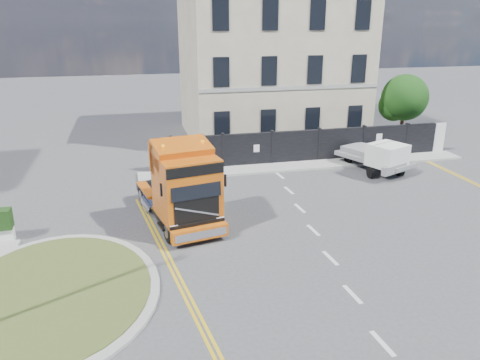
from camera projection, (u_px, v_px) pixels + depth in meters
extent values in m
plane|color=#424244|center=(243.00, 233.00, 19.28)|extent=(120.00, 120.00, 0.00)
cylinder|color=#989893|center=(53.00, 293.00, 14.98)|extent=(6.80, 6.80, 0.12)
cylinder|color=#32451B|center=(52.00, 291.00, 14.95)|extent=(6.20, 6.20, 0.05)
cube|color=black|center=(303.00, 146.00, 28.54)|extent=(18.00, 0.25, 2.00)
cube|color=silver|center=(426.00, 139.00, 30.39)|extent=(2.60, 0.12, 2.00)
cube|color=beige|center=(269.00, 61.00, 33.96)|extent=(12.00, 10.00, 11.00)
cylinder|color=#382619|center=(402.00, 126.00, 33.08)|extent=(0.24, 0.24, 2.40)
sphere|color=black|center=(405.00, 98.00, 32.43)|extent=(3.20, 3.20, 3.20)
sphere|color=black|center=(394.00, 105.00, 32.88)|extent=(2.20, 2.20, 2.20)
cube|color=#989893|center=(308.00, 165.00, 28.02)|extent=(20.00, 1.60, 0.12)
cube|color=black|center=(176.00, 202.00, 20.70)|extent=(3.32, 6.09, 0.41)
cube|color=#C3560D|center=(187.00, 186.00, 18.91)|extent=(2.71, 2.78, 2.56)
cube|color=#C3560D|center=(178.00, 155.00, 19.39)|extent=(2.40, 1.25, 1.28)
cube|color=black|center=(196.00, 187.00, 17.78)|extent=(1.98, 0.45, 0.96)
cube|color=#C3560D|center=(200.00, 233.00, 18.13)|extent=(2.30, 0.76, 0.50)
cylinder|color=black|center=(170.00, 231.00, 18.38)|extent=(0.47, 0.99, 0.95)
cylinder|color=gray|center=(170.00, 231.00, 18.38)|extent=(0.43, 0.58, 0.52)
cylinder|color=black|center=(217.00, 223.00, 19.15)|extent=(0.47, 0.99, 0.95)
cylinder|color=gray|center=(217.00, 223.00, 19.15)|extent=(0.43, 0.58, 0.52)
cylinder|color=black|center=(149.00, 203.00, 21.17)|extent=(0.47, 0.99, 0.95)
cylinder|color=gray|center=(149.00, 203.00, 21.17)|extent=(0.43, 0.58, 0.52)
cylinder|color=black|center=(191.00, 197.00, 21.94)|extent=(0.47, 0.99, 0.95)
cylinder|color=gray|center=(191.00, 197.00, 21.94)|extent=(0.43, 0.58, 0.52)
cylinder|color=black|center=(144.00, 195.00, 22.11)|extent=(0.47, 0.99, 0.95)
cylinder|color=gray|center=(144.00, 195.00, 22.11)|extent=(0.43, 0.58, 0.52)
cylinder|color=black|center=(184.00, 189.00, 22.89)|extent=(0.47, 0.99, 0.95)
cylinder|color=gray|center=(184.00, 189.00, 22.89)|extent=(0.43, 0.58, 0.52)
cube|color=slate|center=(374.00, 159.00, 27.24)|extent=(3.38, 4.85, 0.24)
cube|color=silver|center=(387.00, 155.00, 25.74)|extent=(2.30, 2.25, 1.22)
cylinder|color=black|center=(371.00, 172.00, 25.85)|extent=(0.24, 0.66, 0.66)
cylinder|color=black|center=(400.00, 170.00, 26.24)|extent=(0.24, 0.66, 0.66)
cylinder|color=black|center=(348.00, 158.00, 28.45)|extent=(0.24, 0.66, 0.66)
cylinder|color=black|center=(375.00, 157.00, 28.84)|extent=(0.24, 0.66, 0.66)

